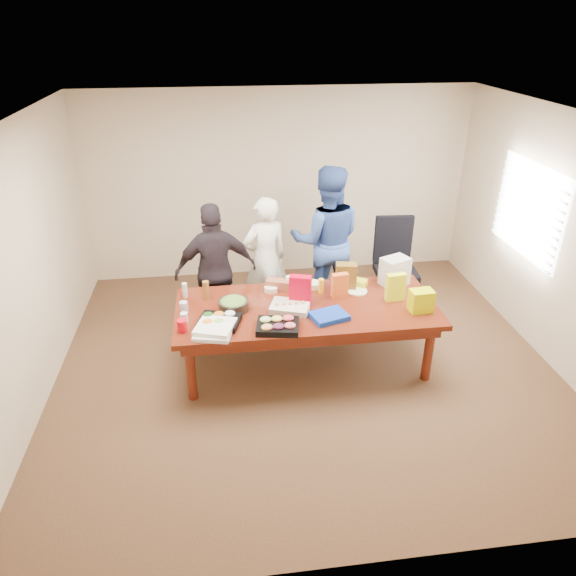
{
  "coord_description": "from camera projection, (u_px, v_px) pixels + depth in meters",
  "views": [
    {
      "loc": [
        -0.84,
        -4.88,
        3.55
      ],
      "look_at": [
        -0.19,
        0.1,
        0.93
      ],
      "focal_mm": 32.92,
      "sensor_mm": 36.0,
      "label": 1
    }
  ],
  "objects": [
    {
      "name": "pizza_box_upper",
      "position": [
        215.0,
        326.0,
        5.19
      ],
      "size": [
        0.45,
        0.45,
        0.04
      ],
      "primitive_type": "cube",
      "rotation": [
        0.0,
        0.0,
        -0.32
      ],
      "color": "white",
      "rests_on": "pizza_box_lower"
    },
    {
      "name": "pizza_box_lower",
      "position": [
        214.0,
        332.0,
        5.18
      ],
      "size": [
        0.43,
        0.43,
        0.04
      ],
      "primitive_type": "cube",
      "rotation": [
        0.0,
        0.0,
        -0.23
      ],
      "color": "white",
      "rests_on": "conference_table"
    },
    {
      "name": "dip_bowl_b",
      "position": [
        271.0,
        289.0,
        5.96
      ],
      "size": [
        0.18,
        0.18,
        0.06
      ],
      "primitive_type": "cylinder",
      "rotation": [
        0.0,
        0.0,
        -0.27
      ],
      "color": "beige",
      "rests_on": "conference_table"
    },
    {
      "name": "floor",
      "position": [
        305.0,
        364.0,
        6.03
      ],
      "size": [
        5.5,
        5.0,
        0.02
      ],
      "primitive_type": "cube",
      "color": "#47301E",
      "rests_on": "ground"
    },
    {
      "name": "chip_bag_red",
      "position": [
        300.0,
        291.0,
        5.63
      ],
      "size": [
        0.25,
        0.16,
        0.34
      ],
      "primitive_type": "cube",
      "rotation": [
        0.0,
        0.0,
        -0.3
      ],
      "color": "red",
      "rests_on": "conference_table"
    },
    {
      "name": "mayo_jar",
      "position": [
        290.0,
        283.0,
        6.01
      ],
      "size": [
        0.12,
        0.12,
        0.15
      ],
      "primitive_type": "cylinder",
      "rotation": [
        0.0,
        0.0,
        0.33
      ],
      "color": "white",
      "rests_on": "conference_table"
    },
    {
      "name": "kraft_bag",
      "position": [
        346.0,
        276.0,
        5.98
      ],
      "size": [
        0.25,
        0.17,
        0.3
      ],
      "primitive_type": "cube",
      "rotation": [
        0.0,
        0.0,
        -0.17
      ],
      "color": "brown",
      "rests_on": "conference_table"
    },
    {
      "name": "clear_cup_b",
      "position": [
        184.0,
        307.0,
        5.54
      ],
      "size": [
        0.1,
        0.1,
        0.12
      ],
      "primitive_type": "cylinder",
      "rotation": [
        0.0,
        0.0,
        0.23
      ],
      "color": "silver",
      "rests_on": "conference_table"
    },
    {
      "name": "banana_bunch",
      "position": [
        357.0,
        282.0,
        6.1
      ],
      "size": [
        0.26,
        0.23,
        0.07
      ],
      "primitive_type": "cube",
      "rotation": [
        0.0,
        0.0,
        -0.55
      ],
      "color": "yellow",
      "rests_on": "conference_table"
    },
    {
      "name": "bread_loaf",
      "position": [
        279.0,
        285.0,
        6.0
      ],
      "size": [
        0.31,
        0.21,
        0.11
      ],
      "primitive_type": "cube",
      "rotation": [
        0.0,
        0.0,
        -0.33
      ],
      "color": "brown",
      "rests_on": "conference_table"
    },
    {
      "name": "plate_a",
      "position": [
        357.0,
        291.0,
        5.98
      ],
      "size": [
        0.27,
        0.27,
        0.01
      ],
      "primitive_type": "cylinder",
      "rotation": [
        0.0,
        0.0,
        0.15
      ],
      "color": "white",
      "rests_on": "conference_table"
    },
    {
      "name": "wall_right",
      "position": [
        557.0,
        242.0,
        5.72
      ],
      "size": [
        0.04,
        5.0,
        2.7
      ],
      "primitive_type": "cube",
      "color": "beige",
      "rests_on": "floor"
    },
    {
      "name": "office_chair",
      "position": [
        396.0,
        269.0,
        6.87
      ],
      "size": [
        0.64,
        0.64,
        1.18
      ],
      "primitive_type": "cube",
      "rotation": [
        0.0,
        0.0,
        -0.07
      ],
      "color": "black",
      "rests_on": "floor"
    },
    {
      "name": "veggie_tray",
      "position": [
        219.0,
        321.0,
        5.34
      ],
      "size": [
        0.48,
        0.42,
        0.06
      ],
      "primitive_type": "cube",
      "rotation": [
        0.0,
        0.0,
        -0.29
      ],
      "color": "black",
      "rests_on": "conference_table"
    },
    {
      "name": "window_panel",
      "position": [
        528.0,
        210.0,
        6.17
      ],
      "size": [
        0.03,
        1.4,
        1.1
      ],
      "primitive_type": "cube",
      "color": "white",
      "rests_on": "wall_right"
    },
    {
      "name": "chip_bag_orange",
      "position": [
        340.0,
        285.0,
        5.8
      ],
      "size": [
        0.19,
        0.11,
        0.28
      ],
      "primitive_type": "cube",
      "rotation": [
        0.0,
        0.0,
        0.16
      ],
      "color": "orange",
      "rests_on": "conference_table"
    },
    {
      "name": "wall_left",
      "position": [
        26.0,
        270.0,
        5.08
      ],
      "size": [
        0.04,
        5.0,
        2.7
      ],
      "primitive_type": "cube",
      "color": "beige",
      "rests_on": "floor"
    },
    {
      "name": "wall_back",
      "position": [
        279.0,
        185.0,
        7.6
      ],
      "size": [
        5.5,
        0.04,
        2.7
      ],
      "primitive_type": "cube",
      "color": "beige",
      "rests_on": "floor"
    },
    {
      "name": "plate_b",
      "position": [
        351.0,
        286.0,
        6.08
      ],
      "size": [
        0.26,
        0.26,
        0.01
      ],
      "primitive_type": "cylinder",
      "rotation": [
        0.0,
        0.0,
        0.25
      ],
      "color": "white",
      "rests_on": "conference_table"
    },
    {
      "name": "person_right",
      "position": [
        326.0,
        241.0,
        6.74
      ],
      "size": [
        1.02,
        0.84,
        1.94
      ],
      "primitive_type": "imported",
      "rotation": [
        0.0,
        0.0,
        3.03
      ],
      "color": "#314F9A",
      "rests_on": "floor"
    },
    {
      "name": "person_center",
      "position": [
        265.0,
        259.0,
        6.61
      ],
      "size": [
        0.68,
        0.55,
        1.62
      ],
      "primitive_type": "imported",
      "rotation": [
        0.0,
        0.0,
        3.46
      ],
      "color": "white",
      "rests_on": "floor"
    },
    {
      "name": "mustard_bottle",
      "position": [
        321.0,
        286.0,
        5.91
      ],
      "size": [
        0.07,
        0.07,
        0.17
      ],
      "primitive_type": "cylinder",
      "rotation": [
        0.0,
        0.0,
        -0.27
      ],
      "color": "yellow",
      "rests_on": "conference_table"
    },
    {
      "name": "ranch_bottle",
      "position": [
        185.0,
        290.0,
        5.82
      ],
      "size": [
        0.07,
        0.07,
        0.17
      ],
      "primitive_type": "cylinder",
      "rotation": [
        0.0,
        0.0,
        0.27
      ],
      "color": "silver",
      "rests_on": "conference_table"
    },
    {
      "name": "ceiling",
      "position": [
        310.0,
        118.0,
        4.77
      ],
      "size": [
        5.5,
        5.0,
        0.02
      ],
      "primitive_type": "cube",
      "color": "white",
      "rests_on": "wall_back"
    },
    {
      "name": "salad_bowl",
      "position": [
        233.0,
        305.0,
        5.59
      ],
      "size": [
        0.37,
        0.37,
        0.1
      ],
      "primitive_type": "cylinder",
      "rotation": [
        0.0,
        0.0,
        -0.18
      ],
      "color": "black",
      "rests_on": "conference_table"
    },
    {
      "name": "wall_front",
      "position": [
        374.0,
        421.0,
        3.2
      ],
      "size": [
        5.5,
        0.04,
        2.7
      ],
      "primitive_type": "cube",
      "color": "beige",
      "rests_on": "floor"
    },
    {
      "name": "dressing_bottle",
      "position": [
        206.0,
        290.0,
        5.77
      ],
      "size": [
        0.08,
        0.08,
        0.22
      ],
      "primitive_type": "cylinder",
      "rotation": [
        0.0,
        0.0,
        0.11
      ],
      "color": "brown",
      "rests_on": "conference_table"
    },
    {
      "name": "chip_bag_yellow",
      "position": [
        396.0,
        287.0,
        5.73
      ],
      "size": [
        0.22,
        0.11,
        0.31
      ],
      "primitive_type": "cube",
      "rotation": [
        0.0,
        0.0,
        0.11
      ],
      "color": "#EEFF1F",
      "rests_on": "conference_table"
    },
    {
      "name": "person_left",
      "position": [
        216.0,
        271.0,
        6.28
      ],
      "size": [
        1.02,
        0.55,
        1.66
      ],
      "primitive_type": "imported",
      "rotation": [
        0.0,
        0.0,
        3.29
      ],
      "color": "black",
      "rests_on": "floor"
    },
    {
      "name": "chip_bag_blue",
      "position": [
        329.0,
        316.0,
        5.44
      ],
      "size": [
        0.42,
        0.36,
        0.05
      ],
      "primitive_type": "cube",
      "rotation": [
        0.0,
        0.0,
        0.3
      ],
      "color": "#0F35B0",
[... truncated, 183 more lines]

